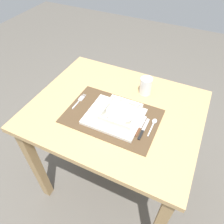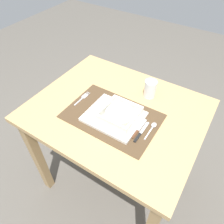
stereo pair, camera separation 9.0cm
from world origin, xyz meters
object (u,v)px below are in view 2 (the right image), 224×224
at_px(fork, 83,98).
at_px(butter_knife, 141,133).
at_px(dining_table, 116,124).
at_px(spoon, 153,127).
at_px(drinking_glass, 150,90).
at_px(bread_knife, 138,130).
at_px(porridge_bowl, 120,115).

height_order(fork, butter_knife, butter_knife).
distance_m(dining_table, spoon, 0.25).
relative_size(dining_table, fork, 6.92).
xyz_separation_m(butter_knife, drinking_glass, (-0.08, 0.27, 0.04)).
bearing_deg(drinking_glass, bread_knife, -75.52).
bearing_deg(porridge_bowl, bread_knife, -2.97).
relative_size(dining_table, drinking_glass, 8.97).
bearing_deg(dining_table, porridge_bowl, -48.81).
distance_m(dining_table, drinking_glass, 0.26).
height_order(spoon, drinking_glass, drinking_glass).
bearing_deg(fork, butter_knife, -12.41).
bearing_deg(dining_table, fork, -171.23).
height_order(fork, bread_knife, bread_knife).
height_order(spoon, bread_knife, spoon).
height_order(porridge_bowl, butter_knife, porridge_bowl).
distance_m(spoon, drinking_glass, 0.24).
bearing_deg(fork, spoon, -2.85).
xyz_separation_m(porridge_bowl, fork, (-0.25, 0.03, -0.04)).
xyz_separation_m(spoon, butter_knife, (-0.03, -0.06, -0.00)).
distance_m(dining_table, butter_knife, 0.24).
bearing_deg(fork, porridge_bowl, -12.34).
relative_size(porridge_bowl, drinking_glass, 1.70).
distance_m(fork, drinking_glass, 0.37).
relative_size(porridge_bowl, butter_knife, 1.19).
bearing_deg(drinking_glass, spoon, -60.25).
xyz_separation_m(spoon, bread_knife, (-0.05, -0.05, -0.00)).
relative_size(fork, butter_knife, 0.91).
height_order(dining_table, spoon, spoon).
xyz_separation_m(porridge_bowl, butter_knife, (0.12, -0.02, -0.03)).
xyz_separation_m(porridge_bowl, spoon, (0.16, 0.05, -0.03)).
bearing_deg(porridge_bowl, drinking_glass, 81.01).
distance_m(porridge_bowl, butter_knife, 0.13).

